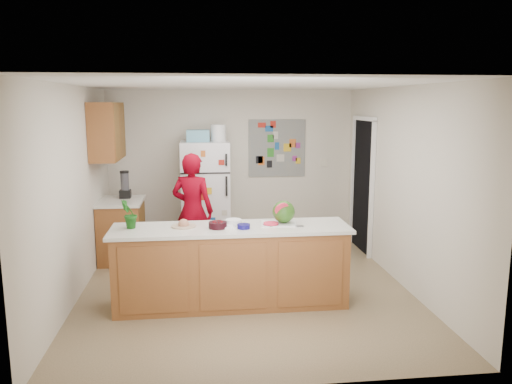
{
  "coord_description": "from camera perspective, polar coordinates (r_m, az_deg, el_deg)",
  "views": [
    {
      "loc": [
        -0.55,
        -5.94,
        2.29
      ],
      "look_at": [
        0.16,
        0.2,
        1.19
      ],
      "focal_mm": 35.0,
      "sensor_mm": 36.0,
      "label": 1
    }
  ],
  "objects": [
    {
      "name": "fridge_top_bin",
      "position": [
        7.84,
        -6.65,
        6.41
      ],
      "size": [
        0.35,
        0.28,
        0.18
      ],
      "primitive_type": "cube",
      "color": "#5999B2",
      "rests_on": "refrigerator"
    },
    {
      "name": "doorway",
      "position": [
        7.91,
        12.15,
        0.67
      ],
      "size": [
        0.03,
        0.85,
        2.04
      ],
      "primitive_type": "cube",
      "color": "black",
      "rests_on": "ground"
    },
    {
      "name": "ceiling",
      "position": [
        5.97,
        -1.37,
        12.24
      ],
      "size": [
        4.0,
        4.5,
        0.02
      ],
      "primitive_type": "cube",
      "color": "white",
      "rests_on": "wall_back"
    },
    {
      "name": "paper_towel",
      "position": [
        5.59,
        -3.61,
        -3.98
      ],
      "size": [
        0.19,
        0.17,
        0.02
      ],
      "primitive_type": "cube",
      "rotation": [
        0.0,
        0.0,
        0.04
      ],
      "color": "silver",
      "rests_on": "peninsula_top"
    },
    {
      "name": "wall_right",
      "position": [
        6.55,
        16.47,
        0.58
      ],
      "size": [
        0.02,
        4.5,
        2.5
      ],
      "primitive_type": "cube",
      "color": "beige",
      "rests_on": "ground"
    },
    {
      "name": "keys",
      "position": [
        5.63,
        4.98,
        -3.92
      ],
      "size": [
        0.1,
        0.05,
        0.01
      ],
      "primitive_type": "cube",
      "rotation": [
        0.0,
        0.0,
        0.09
      ],
      "color": "slate",
      "rests_on": "peninsula_top"
    },
    {
      "name": "person",
      "position": [
        7.0,
        -7.25,
        -2.16
      ],
      "size": [
        0.68,
        0.56,
        1.62
      ],
      "primitive_type": "imported",
      "rotation": [
        0.0,
        0.0,
        2.82
      ],
      "color": "maroon",
      "rests_on": "floor"
    },
    {
      "name": "refrigerator",
      "position": [
        7.95,
        -5.79,
        -0.35
      ],
      "size": [
        0.75,
        0.7,
        1.7
      ],
      "primitive_type": "cube",
      "color": "silver",
      "rests_on": "floor"
    },
    {
      "name": "blender_appliance",
      "position": [
        7.63,
        -14.75,
        0.75
      ],
      "size": [
        0.12,
        0.12,
        0.38
      ],
      "primitive_type": "cylinder",
      "color": "black",
      "rests_on": "side_counter_top"
    },
    {
      "name": "floor",
      "position": [
        6.39,
        -1.28,
        -10.96
      ],
      "size": [
        4.0,
        4.5,
        0.02
      ],
      "primitive_type": "cube",
      "color": "brown",
      "rests_on": "ground"
    },
    {
      "name": "wall_left",
      "position": [
        6.21,
        -20.14,
        -0.14
      ],
      "size": [
        0.02,
        4.5,
        2.5
      ],
      "primitive_type": "cube",
      "color": "beige",
      "rests_on": "ground"
    },
    {
      "name": "white_bowl",
      "position": [
        5.72,
        -2.59,
        -3.43
      ],
      "size": [
        0.22,
        0.22,
        0.06
      ],
      "primitive_type": "cylinder",
      "rotation": [
        0.0,
        0.0,
        -0.27
      ],
      "color": "white",
      "rests_on": "peninsula_top"
    },
    {
      "name": "cobalt_bowl",
      "position": [
        5.53,
        -1.42,
        -3.94
      ],
      "size": [
        0.18,
        0.18,
        0.05
      ],
      "primitive_type": "cylinder",
      "rotation": [
        0.0,
        0.0,
        -0.26
      ],
      "color": "#0E0955",
      "rests_on": "peninsula_top"
    },
    {
      "name": "peninsula_base",
      "position": [
        5.76,
        -2.83,
        -8.63
      ],
      "size": [
        2.6,
        0.62,
        0.88
      ],
      "primitive_type": "cube",
      "color": "brown",
      "rests_on": "floor"
    },
    {
      "name": "photo_collage",
      "position": [
        8.31,
        2.41,
        5.02
      ],
      "size": [
        0.95,
        0.01,
        0.95
      ],
      "primitive_type": "cube",
      "color": "slate",
      "rests_on": "wall_back"
    },
    {
      "name": "potted_plant",
      "position": [
        5.67,
        -14.3,
        -2.47
      ],
      "size": [
        0.23,
        0.23,
        0.33
      ],
      "primitive_type": "imported",
      "rotation": [
        0.0,
        0.0,
        3.9
      ],
      "color": "#0D3D0F",
      "rests_on": "peninsula_top"
    },
    {
      "name": "cutting_board",
      "position": [
        5.74,
        2.61,
        -3.64
      ],
      "size": [
        0.43,
        0.34,
        0.01
      ],
      "primitive_type": "cube",
      "rotation": [
        0.0,
        0.0,
        -0.12
      ],
      "color": "white",
      "rests_on": "peninsula_top"
    },
    {
      "name": "cherry_bowl",
      "position": [
        5.56,
        -4.39,
        -3.79
      ],
      "size": [
        0.25,
        0.25,
        0.07
      ],
      "primitive_type": "cylinder",
      "rotation": [
        0.0,
        0.0,
        -0.23
      ],
      "color": "black",
      "rests_on": "peninsula_top"
    },
    {
      "name": "plate",
      "position": [
        5.67,
        -8.27,
        -3.88
      ],
      "size": [
        0.33,
        0.33,
        0.02
      ],
      "primitive_type": "cylinder",
      "rotation": [
        0.0,
        0.0,
        -0.24
      ],
      "color": "#B7A68E",
      "rests_on": "peninsula_top"
    },
    {
      "name": "side_counter_top",
      "position": [
        7.51,
        -15.23,
        -1.05
      ],
      "size": [
        0.64,
        0.84,
        0.04
      ],
      "primitive_type": "cube",
      "color": "silver",
      "rests_on": "side_counter_base"
    },
    {
      "name": "watermelon",
      "position": [
        5.73,
        3.18,
        -2.27
      ],
      "size": [
        0.26,
        0.26,
        0.26
      ],
      "primitive_type": "sphere",
      "color": "#205E17",
      "rests_on": "cutting_board"
    },
    {
      "name": "peninsula_top",
      "position": [
        5.63,
        -2.87,
        -4.19
      ],
      "size": [
        2.68,
        0.7,
        0.04
      ],
      "primitive_type": "cube",
      "color": "silver",
      "rests_on": "peninsula_base"
    },
    {
      "name": "side_counter_base",
      "position": [
        7.61,
        -15.08,
        -4.37
      ],
      "size": [
        0.6,
        0.8,
        0.86
      ],
      "primitive_type": "cube",
      "color": "brown",
      "rests_on": "floor"
    },
    {
      "name": "watermelon_slice",
      "position": [
        5.67,
        1.71,
        -3.62
      ],
      "size": [
        0.17,
        0.17,
        0.02
      ],
      "primitive_type": "cylinder",
      "color": "red",
      "rests_on": "cutting_board"
    },
    {
      "name": "upper_cabinets",
      "position": [
        7.36,
        -16.67,
        6.67
      ],
      "size": [
        0.35,
        1.0,
        0.8
      ],
      "primitive_type": "cube",
      "color": "brown",
      "rests_on": "wall_left"
    },
    {
      "name": "wall_back",
      "position": [
        8.28,
        -2.77,
        2.91
      ],
      "size": [
        4.0,
        0.02,
        2.5
      ],
      "primitive_type": "cube",
      "color": "beige",
      "rests_on": "ground"
    }
  ]
}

